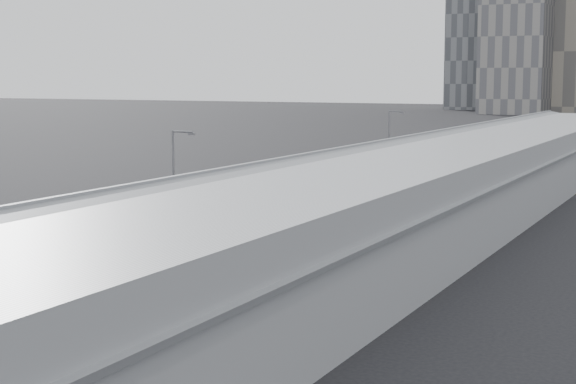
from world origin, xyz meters
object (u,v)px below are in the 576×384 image
Objects in this scene: bus_7 at (473,157)px; shipping_container at (421,158)px; street_lamp_far at (390,139)px; bus_4 at (339,197)px; suv at (469,152)px; bus_1 at (8,298)px; bus_9 at (514,146)px; bus_2 at (161,255)px; street_lamp_near at (176,176)px; bus_3 at (284,213)px; bus_10 at (536,140)px; bus_8 at (493,151)px; bus_5 at (389,181)px; bus_6 at (437,169)px.

bus_7 is 2.66× the size of shipping_container.
street_lamp_far reaches higher than shipping_container.
bus_4 is 1.92× the size of suv.
street_lamp_far is at bearing -80.97° from shipping_container.
bus_1 reaches higher than suv.
suv is (-5.70, -6.03, -0.61)m from bus_9.
bus_2 is 1.51× the size of street_lamp_near.
bus_1 is at bearing -95.70° from bus_3.
street_lamp_near is at bearing -99.27° from bus_10.
bus_2 is at bearing -86.81° from bus_8.
bus_8 is at bearing 91.69° from bus_2.
bus_7 is at bearing 83.25° from street_lamp_near.
suv is at bearing 87.76° from bus_1.
shipping_container is at bearing 97.57° from bus_4.
bus_10 is 2.39× the size of shipping_container.
bus_10 is (0.20, 114.50, -0.02)m from bus_2.
bus_3 is 1.66× the size of street_lamp_near.
street_lamp_near reaches higher than bus_5.
bus_1 is 1.03× the size of bus_10.
bus_1 is at bearing -101.76° from suv.
bus_3 is 1.15× the size of bus_9.
street_lamp_far is (-6.74, -39.21, 3.40)m from bus_9.
bus_10 is 22.87m from suv.
street_lamp_near is at bearing 100.12° from bus_1.
bus_4 is 0.95× the size of bus_10.
bus_2 is at bearing -92.20° from bus_6.
bus_7 reaches higher than shipping_container.
bus_5 is at bearing 85.20° from bus_1.
bus_6 reaches higher than bus_8.
bus_5 is 1.66× the size of street_lamp_near.
bus_10 is (1.13, 84.65, 0.06)m from bus_4.
bus_9 is at bearing 88.67° from bus_4.
bus_10 reaches higher than suv.
suv is at bearing 94.98° from bus_2.
suv is (1.24, 20.14, -0.50)m from shipping_container.
bus_1 is 69.17m from bus_6.
bus_2 is 59.76m from street_lamp_far.
bus_3 is at bearing -74.93° from shipping_container.
shipping_container is 20.18m from suv.
street_lamp_far is 13.50m from shipping_container.
street_lamp_near is 46.85m from street_lamp_far.
street_lamp_near reaches higher than shipping_container.
bus_2 is 1.00× the size of bus_10.
bus_5 reaches higher than bus_1.
bus_7 is (0.90, 43.30, 0.24)m from bus_4.
shipping_container is at bearing 91.19° from bus_3.
street_lamp_near is at bearing -101.98° from bus_5.
shipping_container is at bearing 89.85° from street_lamp_near.
shipping_container is at bearing 96.96° from bus_2.
bus_7 is 20.16m from suv.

